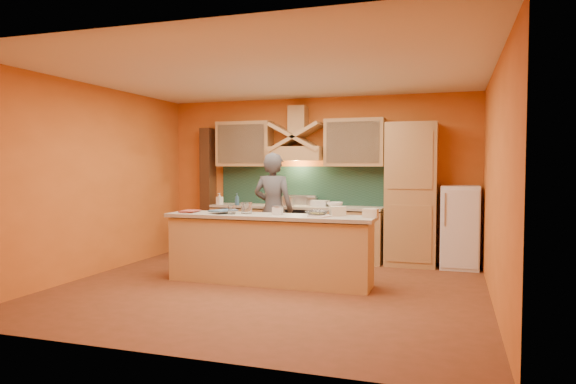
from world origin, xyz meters
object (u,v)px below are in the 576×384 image
(person, at_px, (273,210))
(kitchen_scale, at_px, (278,211))
(stove, at_px, (296,233))
(mixing_bowl, at_px, (317,213))
(fridge, at_px, (460,227))

(person, bearing_deg, kitchen_scale, 116.12)
(stove, distance_m, mixing_bowl, 2.12)
(stove, height_order, kitchen_scale, kitchen_scale)
(stove, distance_m, kitchen_scale, 1.99)
(fridge, distance_m, person, 2.95)
(person, relative_size, kitchen_scale, 14.63)
(fridge, height_order, kitchen_scale, fridge)
(person, xyz_separation_m, kitchen_scale, (0.45, -1.08, 0.09))
(stove, height_order, person, person)
(stove, xyz_separation_m, person, (-0.13, -0.80, 0.46))
(fridge, xyz_separation_m, kitchen_scale, (-2.38, -1.88, 0.35))
(fridge, relative_size, kitchen_scale, 10.46)
(person, bearing_deg, fridge, -160.47)
(stove, relative_size, fridge, 0.69)
(fridge, relative_size, mixing_bowl, 4.49)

